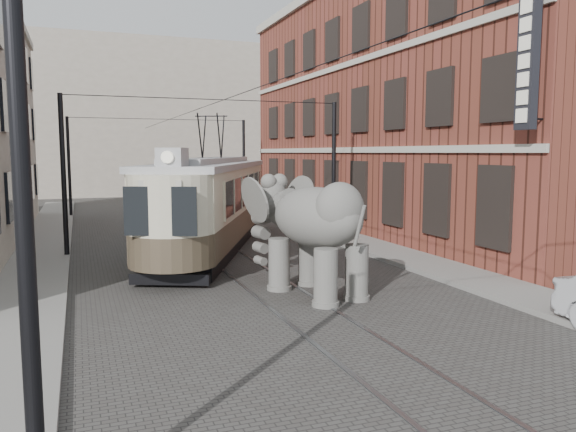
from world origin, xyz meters
name	(u,v)px	position (x,y,z in m)	size (l,w,h in m)	color
ground	(261,281)	(0.00, 0.00, 0.00)	(120.00, 120.00, 0.00)	#3C3A37
tram_rails	(261,280)	(0.00, 0.00, 0.01)	(1.54, 80.00, 0.02)	slate
sidewalk_right	(429,265)	(6.00, 0.00, 0.07)	(2.00, 60.00, 0.15)	slate
sidewalk_left	(27,298)	(-6.50, 0.00, 0.07)	(2.00, 60.00, 0.15)	slate
brick_building	(413,111)	(11.00, 9.00, 6.00)	(8.00, 26.00, 12.00)	brown
distant_block	(133,120)	(0.00, 40.00, 7.00)	(28.00, 10.00, 14.00)	gray
catenary	(216,176)	(-0.20, 5.00, 3.00)	(11.00, 30.20, 6.00)	black
tram	(212,183)	(-0.09, 6.10, 2.68)	(2.79, 13.51, 5.36)	beige
elephant	(317,235)	(0.92, -2.10, 1.64)	(2.96, 5.37, 3.29)	#5E5C57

